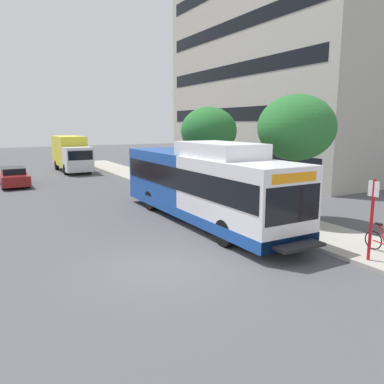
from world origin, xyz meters
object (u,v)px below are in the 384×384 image
Objects in this scene: bus_stop_sign_pole at (372,214)px; street_tree_near_stop at (296,128)px; box_truck_background at (71,153)px; transit_bus at (202,185)px; street_tree_mid_block at (209,131)px; parked_car_far_lane at (14,177)px.

street_tree_near_stop reaches higher than bus_stop_sign_pole.
transit_bus is at bearing -87.10° from box_truck_background.
box_truck_background is (-4.82, 23.77, -2.48)m from street_tree_near_stop.
street_tree_mid_block is 1.18× the size of parked_car_far_lane.
bus_stop_sign_pole is at bearing -84.24° from box_truck_background.
box_truck_background is (-4.92, 16.26, -2.22)m from street_tree_mid_block.
street_tree_near_stop is 0.79× the size of box_truck_background.
bus_stop_sign_pole is 0.58× the size of parked_car_far_lane.
street_tree_mid_block reaches higher than box_truck_background.
parked_car_far_lane is at bearing 120.92° from street_tree_near_stop.
street_tree_mid_block is 0.76× the size of box_truck_background.
bus_stop_sign_pole is at bearing -98.77° from street_tree_mid_block.
parked_car_far_lane is (-10.41, 9.71, -3.30)m from street_tree_mid_block.
street_tree_mid_block is 14.61m from parked_car_far_lane.
street_tree_near_stop is at bearing -27.34° from transit_bus.
street_tree_near_stop reaches higher than parked_car_far_lane.
street_tree_mid_block is at bearing 81.23° from bus_stop_sign_pole.
transit_bus is 7.13m from street_tree_mid_block.
bus_stop_sign_pole is 29.24m from box_truck_background.
box_truck_background is (5.49, 6.56, 1.08)m from parked_car_far_lane.
street_tree_near_stop is 1.05× the size of street_tree_mid_block.
transit_bus is at bearing 104.16° from bus_stop_sign_pole.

